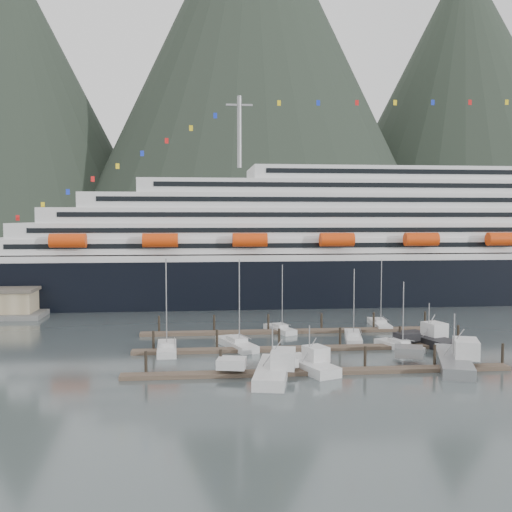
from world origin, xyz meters
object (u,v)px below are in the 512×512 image
object	(u,v)px
trawler_a	(271,370)
trawler_e	(428,339)
sailboat_f	(280,329)
sailboat_g	(379,324)
trawler_b	(309,364)
sailboat_h	(399,346)
trawler_c	(452,359)
sailboat_d	(353,337)
sailboat_c	(237,345)
cruise_ship	(410,247)
sailboat_a	(167,349)

from	to	relation	value
trawler_a	trawler_e	bearing A→B (deg)	-46.58
sailboat_f	trawler_a	bearing A→B (deg)	148.48
sailboat_g	trawler_b	xyz separation A→B (m)	(-17.99, -28.43, 0.42)
sailboat_h	trawler_e	xyz separation A→B (m)	(5.31, 2.36, 0.50)
sailboat_g	trawler_c	world-z (taller)	sailboat_g
sailboat_d	sailboat_f	distance (m)	12.96
sailboat_c	cruise_ship	bearing A→B (deg)	-61.98
trawler_b	trawler_c	distance (m)	18.70
sailboat_a	sailboat_f	size ratio (longest dim) A/B	1.19
trawler_b	trawler_c	size ratio (longest dim) A/B	0.66
sailboat_h	trawler_c	bearing A→B (deg)	175.09
sailboat_d	sailboat_f	size ratio (longest dim) A/B	0.99
sailboat_d	trawler_b	xyz separation A→B (m)	(-10.46, -17.84, 0.43)
trawler_a	trawler_c	world-z (taller)	trawler_c
trawler_c	cruise_ship	bearing A→B (deg)	3.42
trawler_a	sailboat_h	bearing A→B (deg)	-44.78
sailboat_h	trawler_c	xyz separation A→B (m)	(3.37, -10.53, 0.55)
sailboat_h	trawler_a	distance (m)	24.37
sailboat_a	trawler_b	distance (m)	21.79
sailboat_f	sailboat_g	size ratio (longest dim) A/B	0.95
trawler_a	trawler_b	distance (m)	5.67
sailboat_g	sailboat_a	bearing A→B (deg)	118.50
sailboat_g	cruise_ship	bearing A→B (deg)	-23.13
sailboat_c	sailboat_d	size ratio (longest dim) A/B	1.17
sailboat_h	trawler_b	xyz separation A→B (m)	(-15.33, -10.77, 0.43)
sailboat_a	trawler_e	world-z (taller)	sailboat_a
sailboat_f	trawler_e	xyz separation A→B (m)	(20.62, -12.38, 0.49)
sailboat_a	sailboat_f	distance (m)	22.43
sailboat_h	sailboat_a	bearing A→B (deg)	64.88
sailboat_a	sailboat_f	bearing A→B (deg)	-55.83
sailboat_g	trawler_c	distance (m)	28.21
sailboat_c	trawler_b	xyz separation A→B (m)	(7.99, -14.15, 0.40)
sailboat_d	sailboat_h	world-z (taller)	sailboat_d
sailboat_d	sailboat_h	xyz separation A→B (m)	(4.86, -7.07, 0.00)
cruise_ship	sailboat_c	bearing A→B (deg)	-131.84
cruise_ship	sailboat_d	bearing A→B (deg)	-119.37
sailboat_a	trawler_c	world-z (taller)	sailboat_a
sailboat_a	sailboat_c	world-z (taller)	sailboat_a
sailboat_c	sailboat_g	xyz separation A→B (m)	(25.98, 14.28, -0.03)
sailboat_d	trawler_b	size ratio (longest dim) A/B	1.15
trawler_b	sailboat_d	bearing A→B (deg)	-52.10
trawler_c	trawler_e	xyz separation A→B (m)	(1.93, 12.90, -0.05)
sailboat_c	sailboat_d	distance (m)	18.82
cruise_ship	sailboat_f	size ratio (longest dim) A/B	18.05
sailboat_g	trawler_b	size ratio (longest dim) A/B	1.22
trawler_a	trawler_e	world-z (taller)	trawler_a
cruise_ship	sailboat_a	distance (m)	75.40
sailboat_f	trawler_c	world-z (taller)	sailboat_f
sailboat_a	sailboat_c	size ratio (longest dim) A/B	1.02
trawler_b	trawler_e	distance (m)	24.46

